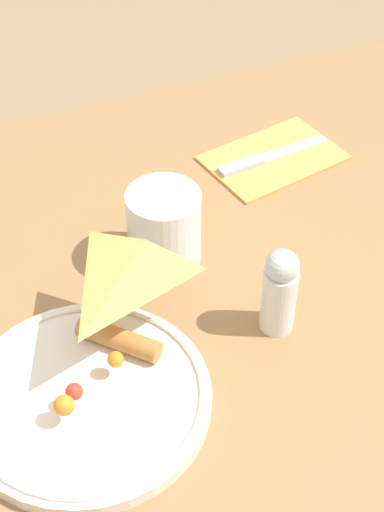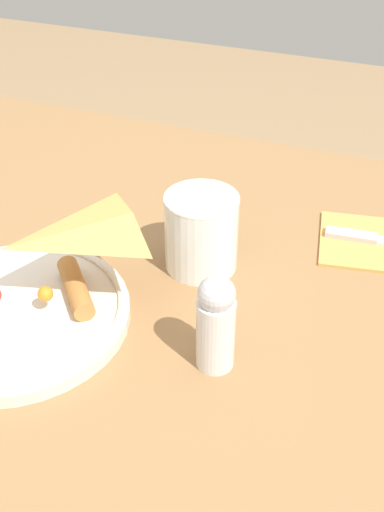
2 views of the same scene
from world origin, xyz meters
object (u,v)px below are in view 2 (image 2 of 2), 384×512
(plate_pizza, at_px, (16,311))
(dining_table, at_px, (163,347))
(milk_glass, at_px, (201,235))
(salt_shaker, at_px, (216,323))

(plate_pizza, bearing_deg, dining_table, 39.25)
(milk_glass, xyz_separation_m, salt_shaker, (0.07, -0.15, 0.01))
(dining_table, height_order, plate_pizza, plate_pizza)
(plate_pizza, height_order, milk_glass, milk_glass)
(dining_table, xyz_separation_m, salt_shaker, (0.10, -0.09, 0.15))
(dining_table, distance_m, milk_glass, 0.15)
(dining_table, distance_m, salt_shaker, 0.20)
(dining_table, height_order, salt_shaker, salt_shaker)
(dining_table, bearing_deg, milk_glass, 69.74)
(dining_table, xyz_separation_m, milk_glass, (0.03, 0.07, 0.14))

